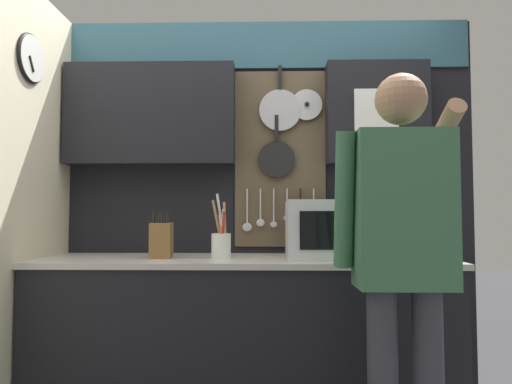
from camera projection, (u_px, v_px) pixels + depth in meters
name	position (u px, v px, depth m)	size (l,w,h in m)	color
base_cabinet_counter	(243.00, 343.00, 2.44)	(2.18, 0.64, 0.91)	black
back_wall_unit	(243.00, 169.00, 2.78)	(2.75, 0.22, 2.33)	black
side_wall	(0.00, 206.00, 2.11)	(0.07, 1.60, 2.33)	beige
microwave	(333.00, 229.00, 2.43)	(0.49, 0.37, 0.31)	silver
knife_block	(162.00, 240.00, 2.45)	(0.12, 0.16, 0.25)	brown
utensil_crock	(221.00, 242.00, 2.45)	(0.10, 0.10, 0.35)	white
person	(402.00, 242.00, 1.85)	(0.54, 0.63, 1.71)	#383842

